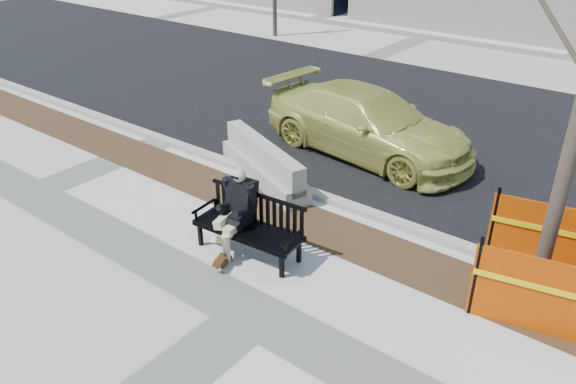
# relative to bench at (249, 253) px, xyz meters

# --- Properties ---
(ground) EXTENTS (120.00, 120.00, 0.00)m
(ground) POSITION_rel_bench_xyz_m (1.13, -1.15, 0.00)
(ground) COLOR beige
(ground) RESTS_ON ground
(mulch_strip) EXTENTS (40.00, 1.20, 0.02)m
(mulch_strip) POSITION_rel_bench_xyz_m (1.13, 1.45, 0.00)
(mulch_strip) COLOR #47301C
(mulch_strip) RESTS_ON ground
(asphalt_street) EXTENTS (60.00, 10.40, 0.01)m
(asphalt_street) POSITION_rel_bench_xyz_m (1.13, 7.65, 0.00)
(asphalt_street) COLOR black
(asphalt_street) RESTS_ON ground
(curb) EXTENTS (60.00, 0.25, 0.12)m
(curb) POSITION_rel_bench_xyz_m (1.13, 2.40, 0.06)
(curb) COLOR #9E9B93
(curb) RESTS_ON ground
(bench) EXTENTS (2.05, 0.88, 1.06)m
(bench) POSITION_rel_bench_xyz_m (0.00, 0.00, 0.00)
(bench) COLOR black
(bench) RESTS_ON ground
(seated_man) EXTENTS (0.72, 1.10, 1.48)m
(seated_man) POSITION_rel_bench_xyz_m (-0.27, 0.03, 0.00)
(seated_man) COLOR black
(seated_man) RESTS_ON ground
(tree_fence) EXTENTS (3.15, 3.15, 6.67)m
(tree_fence) POSITION_rel_bench_xyz_m (4.30, 1.82, 0.00)
(tree_fence) COLOR #DF5500
(tree_fence) RESTS_ON ground
(sedan) EXTENTS (5.49, 2.70, 1.54)m
(sedan) POSITION_rel_bench_xyz_m (-0.62, 4.97, 0.00)
(sedan) COLOR #C2BE56
(sedan) RESTS_ON ground
(jersey_barrier_left) EXTENTS (3.05, 1.74, 0.88)m
(jersey_barrier_left) POSITION_rel_bench_xyz_m (-1.64, 2.36, 0.00)
(jersey_barrier_left) COLOR #99978F
(jersey_barrier_left) RESTS_ON ground
(far_tree_left) EXTENTS (2.73, 2.73, 5.67)m
(far_tree_left) POSITION_rel_bench_xyz_m (-10.39, 13.51, 0.00)
(far_tree_left) COLOR #46392D
(far_tree_left) RESTS_ON ground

